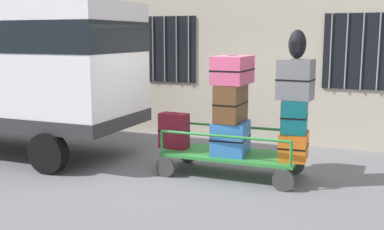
% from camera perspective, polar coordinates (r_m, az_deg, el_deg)
% --- Properties ---
extents(ground_plane, '(40.00, 40.00, 0.00)m').
position_cam_1_polar(ground_plane, '(8.24, 1.62, -6.71)').
color(ground_plane, slate).
extents(building_wall, '(12.00, 0.38, 5.00)m').
position_cam_1_polar(building_wall, '(10.48, 6.99, 10.52)').
color(building_wall, '#BCB29E').
rests_on(building_wall, ground).
extents(van, '(5.04, 2.15, 2.91)m').
position_cam_1_polar(van, '(9.94, -20.96, 5.90)').
color(van, white).
rests_on(van, ground).
extents(luggage_cart, '(2.28, 1.02, 0.38)m').
position_cam_1_polar(luggage_cart, '(7.89, 4.70, -5.07)').
color(luggage_cart, '#2D8438').
rests_on(luggage_cart, ground).
extents(cart_railing, '(2.18, 0.89, 0.39)m').
position_cam_1_polar(cart_railing, '(7.81, 4.74, -2.32)').
color(cart_railing, '#2D8438').
rests_on(cart_railing, luggage_cart).
extents(suitcase_left_bottom, '(0.52, 0.30, 0.62)m').
position_cam_1_polar(suitcase_left_bottom, '(8.16, -2.20, -1.91)').
color(suitcase_left_bottom, maroon).
rests_on(suitcase_left_bottom, luggage_cart).
extents(suitcase_midleft_bottom, '(0.60, 0.72, 0.54)m').
position_cam_1_polar(suitcase_midleft_bottom, '(7.80, 4.69, -2.74)').
color(suitcase_midleft_bottom, '#3372C6').
rests_on(suitcase_midleft_bottom, luggage_cart).
extents(suitcase_midleft_middle, '(0.41, 0.68, 0.61)m').
position_cam_1_polar(suitcase_midleft_middle, '(7.68, 4.70, 1.44)').
color(suitcase_midleft_middle, brown).
rests_on(suitcase_midleft_middle, suitcase_midleft_bottom).
extents(suitcase_midleft_top, '(0.54, 0.80, 0.46)m').
position_cam_1_polar(suitcase_midleft_top, '(7.69, 4.93, 5.46)').
color(suitcase_midleft_top, '#CC4C72').
rests_on(suitcase_midleft_top, suitcase_midleft_middle).
extents(suitcase_center_bottom, '(0.46, 0.61, 0.44)m').
position_cam_1_polar(suitcase_center_bottom, '(7.60, 12.18, -3.65)').
color(suitcase_center_bottom, orange).
rests_on(suitcase_center_bottom, luggage_cart).
extents(suitcase_center_middle, '(0.44, 0.60, 0.51)m').
position_cam_1_polar(suitcase_center_middle, '(7.49, 12.29, -0.12)').
color(suitcase_center_middle, '#0F5960').
rests_on(suitcase_center_middle, suitcase_center_bottom).
extents(suitcase_center_top, '(0.56, 0.45, 0.63)m').
position_cam_1_polar(suitcase_center_top, '(7.40, 12.42, 4.20)').
color(suitcase_center_top, slate).
rests_on(suitcase_center_top, suitcase_center_middle).
extents(backpack, '(0.27, 0.22, 0.44)m').
position_cam_1_polar(backpack, '(7.42, 12.61, 8.34)').
color(backpack, black).
rests_on(backpack, suitcase_center_top).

